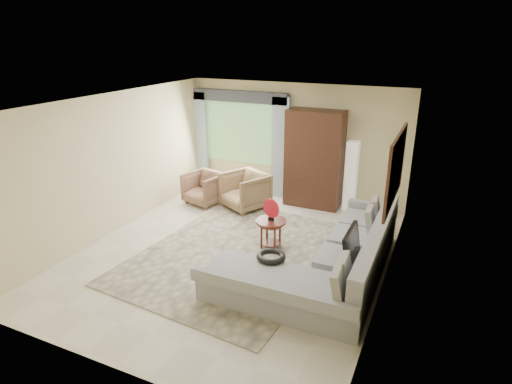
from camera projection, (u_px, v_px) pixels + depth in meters
The scene contains 17 objects.
ground at pixel (235, 253), 7.43m from camera, with size 6.00×6.00×0.00m, color silver.
area_rug at pixel (238, 253), 7.40m from camera, with size 3.00×4.00×0.02m, color #BBB494.
sectional_sofa at pixel (333, 265), 6.49m from camera, with size 2.30×3.46×0.90m.
tv_screen at pixel (352, 245), 6.15m from camera, with size 0.06×0.74×0.48m, color black.
garden_hose at pixel (271, 256), 6.20m from camera, with size 0.43×0.43×0.09m, color black.
coffee_table at pixel (271, 234), 7.51m from camera, with size 0.53×0.53×0.53m.
red_disc at pixel (271, 208), 7.34m from camera, with size 0.34×0.34×0.03m, color #B51221.
armchair_left at pixel (204, 188), 9.50m from camera, with size 0.75×0.77×0.70m, color brown.
armchair_right at pixel (245, 191), 9.22m from camera, with size 0.85×0.87×0.79m, color #997853.
potted_plant at pixel (193, 179), 10.43m from camera, with size 0.46×0.40×0.51m, color #999999.
armoire at pixel (314, 159), 9.17m from camera, with size 1.20×0.55×2.10m, color black.
floor_lamp at pixel (351, 176), 9.02m from camera, with size 0.24×0.24×1.50m, color silver.
window at pixel (240, 133), 10.00m from camera, with size 1.80×0.04×1.40m, color #669E59.
curtain_left at pixel (200, 140), 10.42m from camera, with size 0.40×0.08×2.30m, color #9EB7CC.
curtain_right at pixel (280, 149), 9.61m from camera, with size 0.40×0.08×2.30m, color #9EB7CC.
valance at pixel (238, 96), 9.65m from camera, with size 2.40×0.12×0.26m, color #1E232D.
wall_mirror at pixel (395, 169), 6.17m from camera, with size 0.05×1.70×1.05m.
Camera 1 is at (3.07, -5.85, 3.58)m, focal length 30.00 mm.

